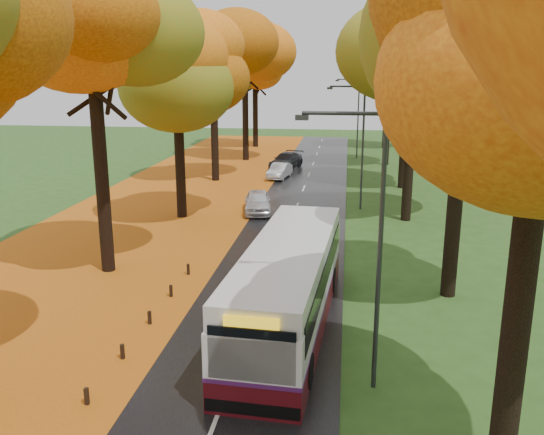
% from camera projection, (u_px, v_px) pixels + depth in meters
% --- Properties ---
extents(road, '(6.50, 90.00, 0.04)m').
position_uv_depth(road, '(289.00, 227.00, 33.69)').
color(road, black).
rests_on(road, ground).
extents(centre_line, '(0.12, 90.00, 0.01)m').
position_uv_depth(centre_line, '(289.00, 226.00, 33.68)').
color(centre_line, silver).
rests_on(centre_line, road).
extents(leaf_verge, '(12.00, 90.00, 0.02)m').
position_uv_depth(leaf_verge, '(142.00, 222.00, 34.82)').
color(leaf_verge, '#983B0D').
rests_on(leaf_verge, ground).
extents(leaf_drift, '(0.90, 90.00, 0.01)m').
position_uv_depth(leaf_drift, '(238.00, 224.00, 34.07)').
color(leaf_drift, '#C46F14').
rests_on(leaf_drift, road).
extents(trees_left, '(9.20, 74.00, 13.88)m').
position_uv_depth(trees_left, '(174.00, 59.00, 34.16)').
color(trees_left, black).
rests_on(trees_left, ground).
extents(trees_right, '(9.30, 74.20, 13.96)m').
position_uv_depth(trees_right, '(422.00, 56.00, 32.17)').
color(trees_right, black).
rests_on(trees_right, ground).
extents(bollard_row, '(0.11, 23.51, 0.52)m').
position_uv_depth(bollard_row, '(64.00, 425.00, 14.62)').
color(bollard_row, black).
rests_on(bollard_row, ground).
extents(streetlamp_near, '(2.45, 0.18, 8.00)m').
position_uv_depth(streetlamp_near, '(371.00, 232.00, 15.70)').
color(streetlamp_near, '#333538').
rests_on(streetlamp_near, ground).
extents(streetlamp_mid, '(2.45, 0.18, 8.00)m').
position_uv_depth(streetlamp_mid, '(359.00, 137.00, 36.80)').
color(streetlamp_mid, '#333538').
rests_on(streetlamp_mid, ground).
extents(streetlamp_far, '(2.45, 0.18, 8.00)m').
position_uv_depth(streetlamp_far, '(356.00, 112.00, 57.90)').
color(streetlamp_far, '#333538').
rests_on(streetlamp_far, ground).
extents(bus, '(3.40, 11.81, 3.07)m').
position_uv_depth(bus, '(288.00, 284.00, 20.31)').
color(bus, '#470B10').
rests_on(bus, road).
extents(car_white, '(2.28, 4.32, 1.40)m').
position_uv_depth(car_white, '(258.00, 202.00, 36.75)').
color(car_white, silver).
rests_on(car_white, road).
extents(car_silver, '(1.86, 3.90, 1.23)m').
position_uv_depth(car_silver, '(280.00, 171.00, 48.19)').
color(car_silver, '#A6A9AE').
rests_on(car_silver, road).
extents(car_dark, '(3.19, 5.20, 1.41)m').
position_uv_depth(car_dark, '(286.00, 161.00, 52.91)').
color(car_dark, black).
rests_on(car_dark, road).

